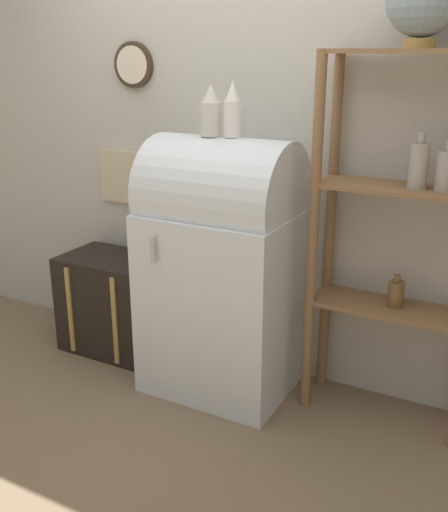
{
  "coord_description": "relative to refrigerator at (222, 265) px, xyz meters",
  "views": [
    {
      "loc": [
        1.41,
        -2.34,
        1.75
      ],
      "look_at": [
        0.01,
        0.25,
        0.75
      ],
      "focal_mm": 42.0,
      "sensor_mm": 36.0,
      "label": 1
    }
  ],
  "objects": [
    {
      "name": "wall_back",
      "position": [
        -0.0,
        0.33,
        0.65
      ],
      "size": [
        7.0,
        0.09,
        2.7
      ],
      "color": "#B7B7AD",
      "rests_on": "ground_plane"
    },
    {
      "name": "refrigerator",
      "position": [
        0.0,
        0.0,
        0.0
      ],
      "size": [
        0.75,
        0.64,
        1.36
      ],
      "color": "silver",
      "rests_on": "ground_plane"
    },
    {
      "name": "vase_center",
      "position": [
        0.05,
        0.01,
        0.79
      ],
      "size": [
        0.08,
        0.08,
        0.27
      ],
      "color": "white",
      "rests_on": "refrigerator"
    },
    {
      "name": "ground_plane",
      "position": [
        0.0,
        -0.25,
        -0.7
      ],
      "size": [
        12.0,
        12.0,
        0.0
      ],
      "primitive_type": "plane",
      "color": "#7A664C"
    },
    {
      "name": "suitcase_trunk",
      "position": [
        -0.78,
        0.06,
        -0.4
      ],
      "size": [
        0.61,
        0.42,
        0.59
      ],
      "color": "black",
      "rests_on": "ground_plane"
    },
    {
      "name": "shelf_unit",
      "position": [
        0.86,
        0.13,
        0.32
      ],
      "size": [
        0.78,
        0.3,
        1.77
      ],
      "color": "olive",
      "rests_on": "ground_plane"
    },
    {
      "name": "vase_left",
      "position": [
        -0.06,
        -0.01,
        0.78
      ],
      "size": [
        0.1,
        0.1,
        0.25
      ],
      "color": "beige",
      "rests_on": "refrigerator"
    }
  ]
}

